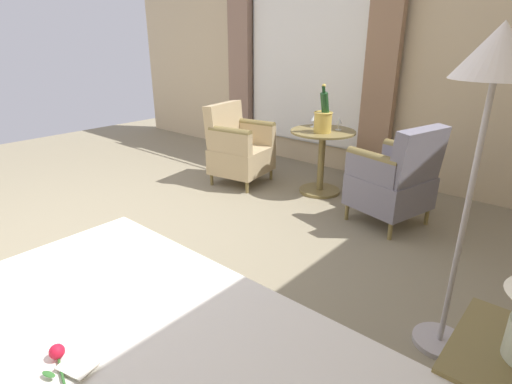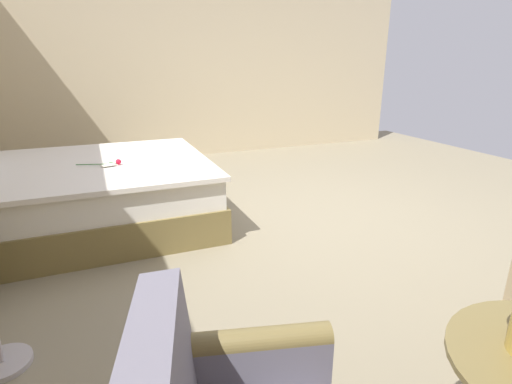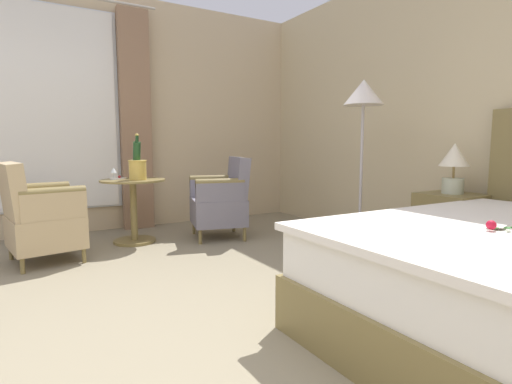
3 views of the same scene
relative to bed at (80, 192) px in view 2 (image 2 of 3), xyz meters
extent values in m
plane|color=gray|center=(-0.81, -2.13, -0.34)|extent=(8.17, 8.17, 0.00)
cube|color=beige|center=(2.59, -2.13, 1.06)|extent=(0.12, 6.54, 2.80)
cube|color=olive|center=(0.00, -0.09, -0.19)|extent=(1.78, 2.12, 0.31)
cube|color=white|center=(0.00, -0.09, 0.09)|extent=(1.73, 2.06, 0.25)
cube|color=white|center=(0.00, -0.15, 0.24)|extent=(1.82, 1.99, 0.04)
cylinder|color=#2D6628|center=(-0.12, -0.17, 0.27)|extent=(0.11, 0.35, 0.01)
sphere|color=red|center=(-0.17, -0.35, 0.29)|extent=(0.05, 0.05, 0.05)
ellipsoid|color=#33702D|center=(-0.12, -0.29, 0.28)|extent=(0.03, 0.05, 0.01)
cube|color=white|center=(-0.19, -0.26, 0.27)|extent=(0.10, 0.13, 0.00)
cylinder|color=#B4ADB2|center=(-1.79, 0.40, -0.33)|extent=(0.28, 0.28, 0.03)
cube|color=slate|center=(-2.84, -0.56, 0.20)|extent=(0.21, 0.52, 0.20)
cylinder|color=olive|center=(-2.84, -0.56, 0.30)|extent=(0.21, 0.52, 0.09)
cylinder|color=olive|center=(-2.79, -1.91, -0.28)|extent=(0.04, 0.04, 0.13)
camera|label=1|loc=(0.16, 0.77, 1.21)|focal=28.00mm
camera|label=2|loc=(-3.82, -0.17, 1.14)|focal=28.00mm
camera|label=3|loc=(0.91, -2.34, 0.68)|focal=28.00mm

